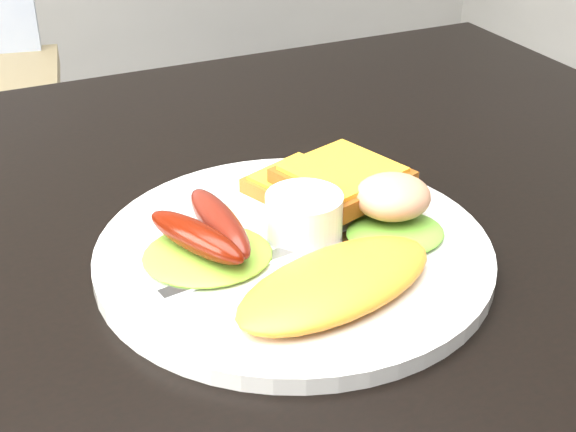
{
  "coord_description": "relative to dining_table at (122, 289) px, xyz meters",
  "views": [
    {
      "loc": [
        -0.09,
        -0.49,
        1.07
      ],
      "look_at": [
        0.12,
        -0.04,
        0.78
      ],
      "focal_mm": 50.0,
      "sensor_mm": 36.0,
      "label": 1
    }
  ],
  "objects": [
    {
      "name": "dining_table",
      "position": [
        0.0,
        0.0,
        0.0
      ],
      "size": [
        1.2,
        0.8,
        0.04
      ],
      "primitive_type": "cube",
      "color": "black",
      "rests_on": "ground"
    },
    {
      "name": "person",
      "position": [
        0.15,
        0.85,
        -0.07
      ],
      "size": [
        0.56,
        0.46,
        1.31
      ],
      "primitive_type": "imported",
      "rotation": [
        0.0,
        0.0,
        3.51
      ],
      "color": "navy",
      "rests_on": "ground"
    },
    {
      "name": "plate",
      "position": [
        0.12,
        -0.05,
        0.03
      ],
      "size": [
        0.29,
        0.29,
        0.01
      ],
      "primitive_type": "cylinder",
      "color": "white",
      "rests_on": "dining_table"
    },
    {
      "name": "lettuce_left",
      "position": [
        0.06,
        -0.04,
        0.04
      ],
      "size": [
        0.11,
        0.11,
        0.01
      ],
      "primitive_type": "ellipsoid",
      "rotation": [
        0.0,
        0.0,
        -0.29
      ],
      "color": "olive",
      "rests_on": "plate"
    },
    {
      "name": "lettuce_right",
      "position": [
        0.19,
        -0.07,
        0.04
      ],
      "size": [
        0.08,
        0.07,
        0.01
      ],
      "primitive_type": "ellipsoid",
      "rotation": [
        0.0,
        0.0,
        -0.07
      ],
      "color": "#619E39",
      "rests_on": "plate"
    },
    {
      "name": "omelette",
      "position": [
        0.12,
        -0.11,
        0.04
      ],
      "size": [
        0.17,
        0.11,
        0.02
      ],
      "primitive_type": "ellipsoid",
      "rotation": [
        0.0,
        0.0,
        0.24
      ],
      "color": "gold",
      "rests_on": "plate"
    },
    {
      "name": "sausage_a",
      "position": [
        0.05,
        -0.04,
        0.05
      ],
      "size": [
        0.06,
        0.09,
        0.02
      ],
      "primitive_type": "ellipsoid",
      "rotation": [
        0.0,
        0.0,
        0.41
      ],
      "color": "#5F0E04",
      "rests_on": "lettuce_left"
    },
    {
      "name": "sausage_b",
      "position": [
        0.07,
        -0.02,
        0.05
      ],
      "size": [
        0.03,
        0.1,
        0.02
      ],
      "primitive_type": "ellipsoid",
      "rotation": [
        0.0,
        0.0,
        0.01
      ],
      "color": "maroon",
      "rests_on": "lettuce_left"
    },
    {
      "name": "ramekin",
      "position": [
        0.13,
        -0.04,
        0.05
      ],
      "size": [
        0.06,
        0.06,
        0.03
      ],
      "primitive_type": "cylinder",
      "rotation": [
        0.0,
        0.0,
        0.06
      ],
      "color": "white",
      "rests_on": "plate"
    },
    {
      "name": "toast_a",
      "position": [
        0.16,
        0.03,
        0.04
      ],
      "size": [
        0.09,
        0.09,
        0.01
      ],
      "primitive_type": "cube",
      "rotation": [
        0.0,
        0.0,
        0.37
      ],
      "color": "brown",
      "rests_on": "plate"
    },
    {
      "name": "toast_b",
      "position": [
        0.18,
        0.0,
        0.05
      ],
      "size": [
        0.11,
        0.11,
        0.01
      ],
      "primitive_type": "cube",
      "rotation": [
        0.0,
        0.0,
        0.3
      ],
      "color": "#934218",
      "rests_on": "toast_a"
    },
    {
      "name": "potato_salad",
      "position": [
        0.2,
        -0.05,
        0.06
      ],
      "size": [
        0.06,
        0.06,
        0.03
      ],
      "primitive_type": "ellipsoid",
      "rotation": [
        0.0,
        0.0,
        -0.12
      ],
      "color": "#C8B18F",
      "rests_on": "lettuce_right"
    },
    {
      "name": "fork",
      "position": [
        0.08,
        -0.06,
        0.03
      ],
      "size": [
        0.14,
        0.03,
        0.0
      ],
      "primitive_type": "cube",
      "rotation": [
        0.0,
        0.0,
        0.14
      ],
      "color": "#ADAFB7",
      "rests_on": "plate"
    }
  ]
}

